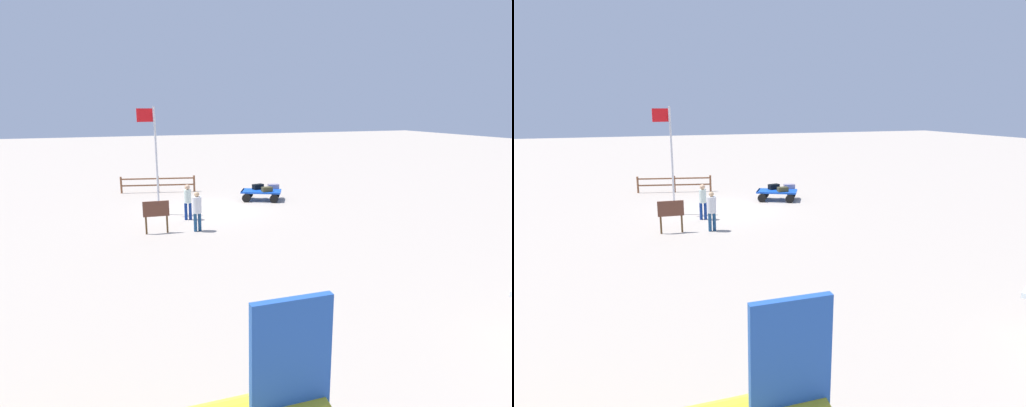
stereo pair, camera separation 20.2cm
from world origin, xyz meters
The scene contains 10 objects.
ground_plane centered at (0.00, 0.00, 0.00)m, with size 120.00×120.00×0.00m, color #AEA092.
luggage_cart centered at (-3.25, -1.22, 0.44)m, with size 2.48×2.06×0.57m.
suitcase_grey centered at (-3.46, -0.82, 0.69)m, with size 0.57×0.35×0.25m.
suitcase_tan centered at (-3.23, -1.64, 0.71)m, with size 0.67×0.47×0.29m.
suitcase_navy centered at (-4.13, -1.52, 0.70)m, with size 0.67×0.47×0.26m.
worker_lead centered at (1.40, 1.61, 0.97)m, with size 0.38×0.38×1.67m.
worker_trailing centered at (1.39, 3.62, 1.01)m, with size 0.45×0.45×1.70m.
flagpole centered at (2.65, 0.16, 3.05)m, with size 0.85×0.20×5.17m.
signboard centered at (3.04, 3.37, 0.92)m, with size 1.07×0.13×1.37m.
wooden_fence centered at (1.89, -5.50, 0.59)m, with size 4.41×1.05×1.01m.
Camera 1 is at (4.90, 20.77, 5.12)m, focal length 29.92 mm.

